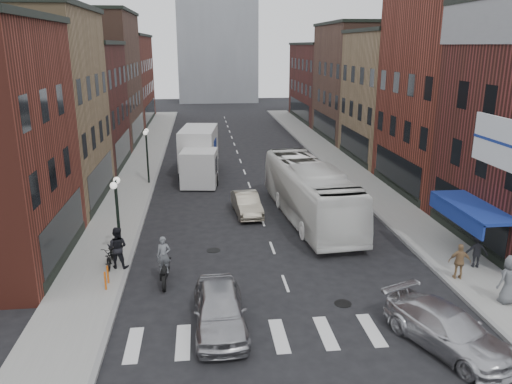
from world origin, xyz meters
TOP-DOWN VIEW (x-y plane):
  - ground at (0.00, 0.00)m, footprint 160.00×160.00m
  - sidewalk_left at (-8.50, 22.00)m, footprint 3.00×74.00m
  - sidewalk_right at (8.50, 22.00)m, footprint 3.00×74.00m
  - curb_left at (-7.00, 22.00)m, footprint 0.20×74.00m
  - curb_right at (7.00, 22.00)m, footprint 0.20×74.00m
  - crosswalk_stripes at (0.00, -3.00)m, footprint 12.00×2.20m
  - bldg_left_mid_a at (-14.99, 14.00)m, footprint 10.30×10.20m
  - bldg_left_mid_b at (-14.99, 24.00)m, footprint 10.30×10.20m
  - bldg_left_far_a at (-14.99, 35.00)m, footprint 10.30×12.20m
  - bldg_left_far_b at (-14.99, 49.00)m, footprint 10.30×16.20m
  - bldg_right_mid_a at (15.00, 14.00)m, footprint 10.30×10.20m
  - bldg_right_mid_b at (14.99, 24.00)m, footprint 10.30×10.20m
  - bldg_right_far_a at (14.99, 35.00)m, footprint 10.30×12.20m
  - bldg_right_far_b at (14.99, 49.00)m, footprint 10.30×16.20m
  - awning_blue at (8.93, 2.50)m, footprint 1.80×5.00m
  - billboard_sign at (8.59, 0.50)m, footprint 1.52×3.00m
  - streetlamp_near at (-7.40, 4.00)m, footprint 0.32×1.22m
  - streetlamp_far at (-7.40, 18.00)m, footprint 0.32×1.22m
  - bike_rack at (-7.60, 1.30)m, footprint 0.08×0.68m
  - box_truck at (-3.64, 19.77)m, footprint 3.24×8.72m
  - motorcycle_rider at (-5.20, 1.59)m, footprint 0.63×2.13m
  - transit_bus at (2.82, 9.19)m, footprint 3.77×12.21m
  - sedan_left_near at (-2.98, -2.28)m, footprint 1.97×4.66m
  - sedan_left_far at (-0.80, 10.40)m, footprint 1.73×4.15m
  - curb_car at (4.66, -4.33)m, footprint 3.67×5.25m
  - parked_bicycle at (-7.79, 3.49)m, footprint 0.77×1.96m
  - ped_left_solo at (-7.40, 3.19)m, footprint 1.04×0.73m
  - ped_right_a at (8.92, 1.42)m, footprint 1.14×0.73m
  - ped_right_b at (7.54, 0.35)m, footprint 1.03×0.69m
  - ped_right_c at (8.40, -1.87)m, footprint 1.09×0.84m

SIDE VIEW (x-z plane):
  - ground at x=0.00m, z-range 0.00..0.00m
  - curb_left at x=-7.00m, z-range -0.08..0.08m
  - curb_right at x=7.00m, z-range -0.08..0.08m
  - crosswalk_stripes at x=0.00m, z-range -0.01..0.01m
  - sidewalk_left at x=-8.50m, z-range 0.00..0.15m
  - sidewalk_right at x=8.50m, z-range 0.00..0.15m
  - bike_rack at x=-7.60m, z-range 0.15..0.95m
  - parked_bicycle at x=-7.79m, z-range 0.15..1.16m
  - sedan_left_far at x=-0.80m, z-range 0.00..1.33m
  - curb_car at x=4.66m, z-range 0.00..1.41m
  - sedan_left_near at x=-2.98m, z-range 0.00..1.57m
  - ped_right_b at x=7.54m, z-range 0.15..1.76m
  - ped_right_a at x=8.92m, z-range 0.15..1.79m
  - motorcycle_rider at x=-5.20m, z-range -0.07..2.10m
  - ped_left_solo at x=-7.40m, z-range 0.15..2.09m
  - ped_right_c at x=8.40m, z-range 0.15..2.13m
  - transit_bus at x=2.82m, z-range 0.00..3.35m
  - box_truck at x=-3.64m, z-range -0.02..3.66m
  - awning_blue at x=8.93m, z-range 2.24..3.02m
  - streetlamp_near at x=-7.40m, z-range 0.86..4.97m
  - streetlamp_far at x=-7.40m, z-range 0.86..4.97m
  - bldg_right_far_b at x=14.99m, z-range 0.00..10.30m
  - bldg_left_mid_b at x=-14.99m, z-range 0.00..10.30m
  - bldg_left_far_b at x=-14.99m, z-range 0.00..11.30m
  - bldg_right_mid_b at x=14.99m, z-range 0.00..11.30m
  - billboard_sign at x=8.59m, z-range 4.28..7.98m
  - bldg_right_far_a at x=14.99m, z-range 0.00..12.30m
  - bldg_left_mid_a at x=-14.99m, z-range 0.00..12.30m
  - bldg_left_far_a at x=-14.99m, z-range 0.00..13.30m
  - bldg_right_mid_a at x=15.00m, z-range 0.00..14.30m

